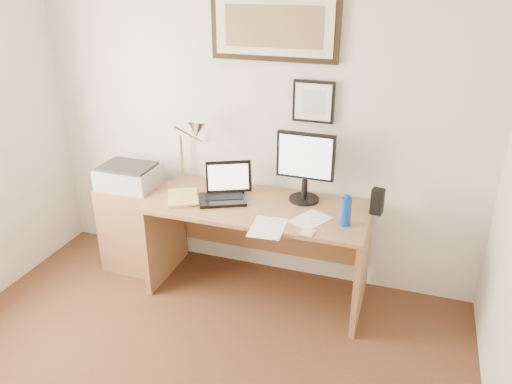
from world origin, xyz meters
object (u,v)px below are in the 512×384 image
at_px(side_cabinet, 137,226).
at_px(water_bottle, 346,212).
at_px(laptop, 225,191).
at_px(lcd_monitor, 305,164).
at_px(book, 168,199).
at_px(printer, 128,176).
at_px(desk, 261,228).

height_order(side_cabinet, water_bottle, water_bottle).
distance_m(laptop, lcd_monitor, 0.63).
bearing_deg(book, laptop, 22.47).
height_order(laptop, lcd_monitor, lcd_monitor).
height_order(book, lcd_monitor, lcd_monitor).
bearing_deg(book, printer, 158.64).
height_order(book, laptop, laptop).
xyz_separation_m(water_bottle, desk, (-0.65, 0.20, -0.33)).
relative_size(water_bottle, book, 0.67).
bearing_deg(book, water_bottle, 1.04).
bearing_deg(printer, book, -21.36).
distance_m(desk, lcd_monitor, 0.61).
height_order(water_bottle, desk, water_bottle).
relative_size(water_bottle, desk, 0.12).
bearing_deg(side_cabinet, water_bottle, -5.37).
relative_size(water_bottle, laptop, 0.47).
bearing_deg(printer, lcd_monitor, 5.67).
xyz_separation_m(book, laptop, (0.39, 0.16, 0.05)).
bearing_deg(laptop, book, -157.53).
bearing_deg(laptop, lcd_monitor, 14.51).
distance_m(water_bottle, desk, 0.76).
xyz_separation_m(laptop, printer, (-0.82, 0.01, 0.01)).
distance_m(desk, laptop, 0.40).
bearing_deg(water_bottle, laptop, 171.50).
xyz_separation_m(side_cabinet, printer, (-0.02, -0.02, 0.45)).
relative_size(side_cabinet, desk, 0.46).
relative_size(book, laptop, 0.70).
xyz_separation_m(desk, laptop, (-0.27, -0.06, 0.29)).
xyz_separation_m(side_cabinet, lcd_monitor, (1.37, 0.12, 0.68)).
distance_m(side_cabinet, printer, 0.45).
distance_m(desk, printer, 1.13).
distance_m(side_cabinet, desk, 1.08).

